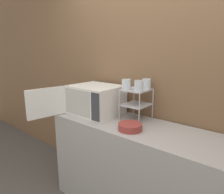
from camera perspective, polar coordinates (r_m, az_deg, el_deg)
The scene contains 8 objects.
wall_back at distance 1.95m, azimuth 14.45°, elevation 5.30°, with size 8.00×0.06×2.60m.
counter at distance 1.98m, azimuth 8.69°, elevation -20.85°, with size 1.82×0.56×0.90m.
microwave at distance 2.09m, azimuth -5.30°, elevation -0.80°, with size 0.59×0.81×0.30m.
dish_rack at distance 1.89m, azimuth 6.97°, elevation -0.26°, with size 0.23×0.25×0.30m.
glass_front_left at distance 1.84m, azimuth 4.09°, elevation 3.63°, with size 0.08×0.08×0.10m.
glass_back_right at distance 1.89m, azimuth 9.79°, elevation 3.74°, with size 0.08×0.08×0.10m.
glass_front_right at distance 1.77m, azimuth 7.67°, elevation 3.17°, with size 0.08×0.08×0.10m.
bowl at distance 1.69m, azimuth 5.17°, elevation -8.50°, with size 0.20×0.20×0.06m.
Camera 1 is at (0.82, -1.15, 1.55)m, focal length 32.00 mm.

